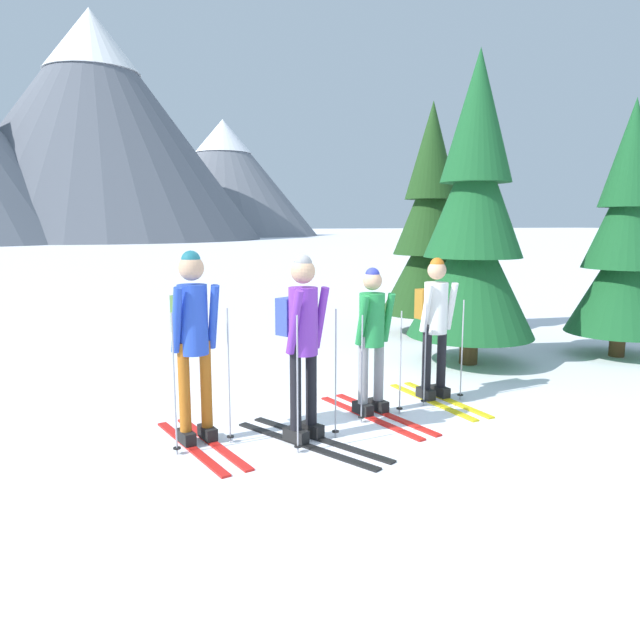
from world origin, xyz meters
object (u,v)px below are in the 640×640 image
skier_in_blue (193,335)px  skier_in_purple (302,337)px  pine_tree_far (430,231)px  pine_tree_mid (474,225)px  skier_in_white (435,320)px  pine_tree_near (626,242)px  skier_in_green (372,336)px

skier_in_blue → skier_in_purple: bearing=-18.0°
skier_in_blue → pine_tree_far: pine_tree_far is taller
pine_tree_mid → skier_in_purple: bearing=-148.4°
pine_tree_mid → skier_in_white: bearing=-137.4°
skier_in_purple → pine_tree_far: size_ratio=0.42×
pine_tree_near → skier_in_blue: bearing=-169.0°
skier_in_green → pine_tree_far: (3.15, 3.97, 1.09)m
skier_in_green → pine_tree_mid: pine_tree_mid is taller
skier_in_green → pine_tree_mid: (2.44, 1.62, 1.20)m
skier_in_purple → pine_tree_mid: bearing=31.6°
skier_in_blue → skier_in_white: skier_in_blue is taller
skier_in_blue → pine_tree_near: pine_tree_near is taller
skier_in_blue → skier_in_white: (2.93, 0.42, -0.10)m
skier_in_green → pine_tree_far: 5.18m
skier_in_blue → skier_in_white: 2.96m
pine_tree_mid → pine_tree_near: bearing=-9.8°
skier_in_purple → skier_in_green: bearing=26.0°
skier_in_blue → skier_in_purple: 1.04m
skier_in_white → pine_tree_far: bearing=59.4°
skier_in_purple → pine_tree_near: (5.94, 1.67, 0.78)m
skier_in_blue → pine_tree_mid: bearing=22.0°
skier_in_green → skier_in_white: size_ratio=1.02×
skier_in_green → skier_in_white: (0.96, 0.26, 0.08)m
skier_in_white → pine_tree_mid: size_ratio=0.38×
pine_tree_near → skier_in_purple: bearing=-164.3°
pine_tree_near → pine_tree_far: 3.32m
pine_tree_mid → pine_tree_far: bearing=73.1°
skier_in_purple → pine_tree_far: 6.14m
pine_tree_mid → pine_tree_far: pine_tree_mid is taller
pine_tree_near → pine_tree_far: pine_tree_far is taller
skier_in_green → skier_in_white: 0.99m
skier_in_blue → skier_in_white: size_ratio=1.09×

